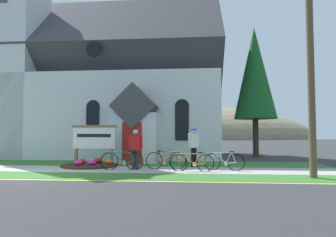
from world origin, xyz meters
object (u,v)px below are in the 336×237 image
at_px(bicycle_white, 224,161).
at_px(cyclist_in_blue_jersey, 194,144).
at_px(bicycle_silver, 166,160).
at_px(church_sign, 94,138).
at_px(roadside_conifer, 255,73).
at_px(bicycle_blue, 122,161).
at_px(utility_pole, 307,37).
at_px(cyclist_in_green_jersey, 135,146).
at_px(bicycle_yellow, 192,162).

xyz_separation_m(bicycle_white, cyclist_in_blue_jersey, (-1.25, 1.05, 0.69)).
distance_m(bicycle_white, cyclist_in_blue_jersey, 1.77).
bearing_deg(bicycle_silver, church_sign, 161.78).
distance_m(bicycle_silver, roadside_conifer, 10.65).
bearing_deg(bicycle_blue, bicycle_white, 3.16).
bearing_deg(roadside_conifer, bicycle_white, -110.58).
distance_m(church_sign, bicycle_white, 6.29).
xyz_separation_m(bicycle_blue, utility_pole, (6.99, -1.65, 4.52)).
distance_m(utility_pole, roadside_conifer, 9.68).
relative_size(bicycle_white, cyclist_in_green_jersey, 0.97).
bearing_deg(church_sign, cyclist_in_green_jersey, -31.71).
height_order(utility_pole, roadside_conifer, utility_pole).
bearing_deg(bicycle_blue, bicycle_silver, 14.53).
bearing_deg(bicycle_yellow, bicycle_blue, 174.86).
relative_size(church_sign, bicycle_blue, 1.25).
distance_m(church_sign, utility_pole, 10.05).
relative_size(bicycle_silver, bicycle_yellow, 0.98).
relative_size(bicycle_blue, utility_pole, 0.20).
relative_size(church_sign, roadside_conifer, 0.25).
height_order(bicycle_silver, roadside_conifer, roadside_conifer).
bearing_deg(church_sign, utility_pole, -20.56).
bearing_deg(bicycle_blue, bicycle_yellow, -5.14).
relative_size(cyclist_in_green_jersey, utility_pole, 0.19).
distance_m(bicycle_silver, bicycle_white, 2.47).
bearing_deg(cyclist_in_green_jersey, church_sign, 148.29).
distance_m(bicycle_blue, utility_pole, 8.48).
xyz_separation_m(bicycle_silver, bicycle_yellow, (1.14, -0.73, -0.02)).
bearing_deg(church_sign, bicycle_silver, -18.22).
bearing_deg(bicycle_white, bicycle_silver, 174.63).
relative_size(bicycle_blue, roadside_conifer, 0.20).
distance_m(church_sign, bicycle_blue, 2.61).
height_order(cyclist_in_green_jersey, utility_pole, utility_pole).
bearing_deg(bicycle_blue, church_sign, 137.49).
height_order(bicycle_blue, bicycle_white, bicycle_blue).
height_order(bicycle_silver, cyclist_in_blue_jersey, cyclist_in_blue_jersey).
height_order(bicycle_white, roadside_conifer, roadside_conifer).
xyz_separation_m(bicycle_blue, cyclist_in_green_jersey, (0.52, 0.22, 0.60)).
distance_m(cyclist_in_green_jersey, roadside_conifer, 11.25).
bearing_deg(bicycle_white, bicycle_blue, -176.84).
xyz_separation_m(bicycle_yellow, cyclist_in_blue_jersey, (0.06, 1.55, 0.69)).
distance_m(church_sign, roadside_conifer, 11.82).
xyz_separation_m(bicycle_white, utility_pole, (2.73, -1.88, 4.54)).
xyz_separation_m(bicycle_yellow, utility_pole, (4.05, -1.38, 4.54)).
relative_size(bicycle_silver, roadside_conifer, 0.20).
height_order(bicycle_silver, bicycle_yellow, bicycle_silver).
height_order(bicycle_yellow, roadside_conifer, roadside_conifer).
distance_m(church_sign, cyclist_in_blue_jersey, 4.82).
bearing_deg(church_sign, roadside_conifer, 35.32).
distance_m(bicycle_silver, bicycle_yellow, 1.35).
xyz_separation_m(cyclist_in_blue_jersey, utility_pole, (3.98, -2.93, 3.85)).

